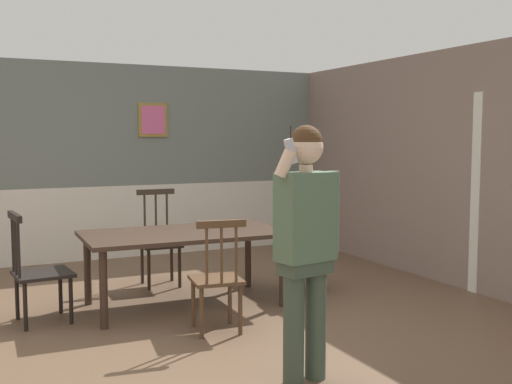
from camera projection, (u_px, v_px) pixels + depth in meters
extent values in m
plane|color=brown|center=(190.00, 327.00, 5.32)|extent=(7.31, 7.31, 0.00)
cube|color=slate|center=(104.00, 125.00, 8.14)|extent=(6.33, 0.12, 1.62)
cube|color=silver|center=(106.00, 222.00, 8.27)|extent=(6.33, 0.14, 0.98)
cube|color=silver|center=(106.00, 186.00, 8.19)|extent=(6.33, 0.05, 0.06)
cube|color=olive|center=(153.00, 120.00, 8.34)|extent=(0.40, 0.03, 0.46)
cube|color=#D85D95|center=(153.00, 120.00, 8.33)|extent=(0.32, 0.01, 0.38)
cube|color=gray|center=(469.00, 168.00, 6.56)|extent=(0.12, 6.65, 2.60)
cube|color=silver|center=(477.00, 193.00, 6.42)|extent=(0.06, 0.12, 2.10)
cube|color=#38281E|center=(184.00, 234.00, 5.93)|extent=(1.94, 1.08, 0.04)
cylinder|color=#38281E|center=(104.00, 289.00, 5.23)|extent=(0.07, 0.07, 0.68)
cylinder|color=#38281E|center=(283.00, 271.00, 5.93)|extent=(0.07, 0.07, 0.68)
cylinder|color=#38281E|center=(88.00, 270.00, 5.99)|extent=(0.07, 0.07, 0.68)
cylinder|color=#38281E|center=(248.00, 256.00, 6.69)|extent=(0.07, 0.07, 0.68)
cube|color=#513823|center=(216.00, 280.00, 5.16)|extent=(0.46, 0.46, 0.03)
cube|color=#513823|center=(221.00, 224.00, 4.94)|extent=(0.41, 0.10, 0.06)
cylinder|color=#513823|center=(207.00, 253.00, 4.93)|extent=(0.02, 0.02, 0.51)
cylinder|color=#513823|center=(221.00, 252.00, 4.96)|extent=(0.02, 0.02, 0.51)
cylinder|color=#513823|center=(236.00, 251.00, 5.00)|extent=(0.02, 0.02, 0.51)
cylinder|color=#513823|center=(193.00, 303.00, 5.29)|extent=(0.04, 0.04, 0.43)
cylinder|color=#513823|center=(230.00, 300.00, 5.39)|extent=(0.04, 0.04, 0.43)
cylinder|color=#513823|center=(202.00, 313.00, 4.98)|extent=(0.04, 0.04, 0.43)
cylinder|color=#513823|center=(240.00, 310.00, 5.08)|extent=(0.04, 0.04, 0.43)
cube|color=#2D2319|center=(303.00, 249.00, 6.49)|extent=(0.47, 0.47, 0.03)
cube|color=#2D2319|center=(320.00, 200.00, 6.50)|extent=(0.09, 0.42, 0.06)
cylinder|color=#2D2319|center=(325.00, 223.00, 6.40)|extent=(0.02, 0.02, 0.53)
cylinder|color=#2D2319|center=(320.00, 222.00, 6.52)|extent=(0.02, 0.02, 0.53)
cylinder|color=#2D2319|center=(315.00, 220.00, 6.64)|extent=(0.02, 0.02, 0.53)
cylinder|color=#2D2319|center=(294.00, 275.00, 6.30)|extent=(0.04, 0.04, 0.44)
cylinder|color=#2D2319|center=(282.00, 269.00, 6.61)|extent=(0.04, 0.04, 0.44)
cylinder|color=#2D2319|center=(324.00, 273.00, 6.40)|extent=(0.04, 0.04, 0.44)
cylinder|color=#2D2319|center=(311.00, 266.00, 6.72)|extent=(0.04, 0.04, 0.44)
cube|color=black|center=(43.00, 274.00, 5.42)|extent=(0.52, 0.52, 0.03)
cube|color=black|center=(15.00, 217.00, 5.26)|extent=(0.08, 0.48, 0.06)
cylinder|color=black|center=(13.00, 242.00, 5.40)|extent=(0.02, 0.02, 0.54)
cylinder|color=black|center=(16.00, 244.00, 5.28)|extent=(0.02, 0.02, 0.54)
cylinder|color=black|center=(19.00, 247.00, 5.16)|extent=(0.02, 0.02, 0.54)
cylinder|color=black|center=(60.00, 291.00, 5.70)|extent=(0.04, 0.04, 0.42)
cylinder|color=black|center=(71.00, 301.00, 5.37)|extent=(0.04, 0.04, 0.42)
cylinder|color=black|center=(17.00, 297.00, 5.50)|extent=(0.04, 0.04, 0.42)
cylinder|color=black|center=(25.00, 307.00, 5.18)|extent=(0.04, 0.04, 0.42)
cube|color=#2D2319|center=(160.00, 245.00, 6.74)|extent=(0.45, 0.45, 0.03)
cube|color=#2D2319|center=(156.00, 192.00, 6.86)|extent=(0.42, 0.06, 0.06)
cylinder|color=#2D2319|center=(167.00, 214.00, 6.94)|extent=(0.02, 0.02, 0.58)
cylinder|color=#2D2319|center=(156.00, 215.00, 6.89)|extent=(0.02, 0.02, 0.58)
cylinder|color=#2D2319|center=(145.00, 216.00, 6.84)|extent=(0.02, 0.02, 0.58)
cylinder|color=#2D2319|center=(180.00, 268.00, 6.67)|extent=(0.04, 0.04, 0.44)
cylinder|color=#2D2319|center=(149.00, 270.00, 6.54)|extent=(0.04, 0.04, 0.44)
cylinder|color=#2D2319|center=(172.00, 262.00, 6.98)|extent=(0.04, 0.04, 0.44)
cylinder|color=#2D2319|center=(142.00, 264.00, 6.85)|extent=(0.04, 0.04, 0.44)
cylinder|color=#3A493A|center=(316.00, 319.00, 4.15)|extent=(0.14, 0.14, 0.83)
cylinder|color=#3A493A|center=(294.00, 324.00, 4.04)|extent=(0.14, 0.14, 0.83)
cube|color=#3A493A|center=(305.00, 265.00, 4.06)|extent=(0.37, 0.25, 0.12)
cube|color=#4C664C|center=(306.00, 217.00, 4.03)|extent=(0.41, 0.27, 0.59)
cylinder|color=#4C664C|center=(332.00, 212.00, 4.17)|extent=(0.09, 0.09, 0.56)
cylinder|color=beige|center=(285.00, 164.00, 3.88)|extent=(0.16, 0.12, 0.19)
cylinder|color=beige|center=(306.00, 168.00, 4.00)|extent=(0.09, 0.09, 0.05)
sphere|color=beige|center=(306.00, 147.00, 3.99)|extent=(0.22, 0.22, 0.22)
sphere|color=#472D19|center=(306.00, 141.00, 3.99)|extent=(0.21, 0.21, 0.21)
cube|color=#B7B7BC|center=(291.00, 151.00, 3.88)|extent=(0.09, 0.05, 0.17)
cylinder|color=black|center=(291.00, 132.00, 3.87)|extent=(0.01, 0.01, 0.08)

